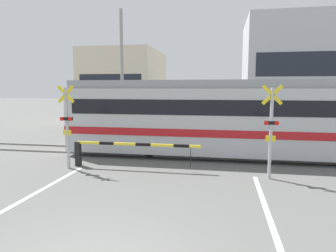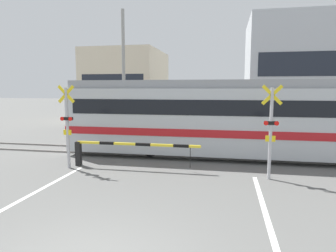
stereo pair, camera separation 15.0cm
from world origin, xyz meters
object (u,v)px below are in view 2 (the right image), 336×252
at_px(crossing_signal_left, 67,123).
at_px(crossing_barrier_far, 222,131).
at_px(pedestrian, 195,121).
at_px(crossing_signal_right, 271,128).
at_px(commuter_train, 293,117).
at_px(crossing_barrier_near, 114,148).

bearing_deg(crossing_signal_left, crossing_barrier_far, 46.81).
bearing_deg(pedestrian, crossing_signal_right, -68.83).
relative_size(crossing_signal_left, crossing_signal_right, 1.00).
bearing_deg(crossing_signal_right, crossing_barrier_far, 105.84).
distance_m(commuter_train, crossing_signal_left, 9.35).
height_order(crossing_signal_left, pedestrian, crossing_signal_left).
relative_size(crossing_barrier_far, pedestrian, 2.99).
bearing_deg(crossing_signal_right, crossing_barrier_near, 175.96).
relative_size(commuter_train, crossing_barrier_far, 4.00).
xyz_separation_m(crossing_barrier_near, crossing_signal_left, (-1.72, -0.40, 1.00)).
bearing_deg(pedestrian, crossing_barrier_near, -104.14).
bearing_deg(commuter_train, crossing_signal_right, -112.62).
height_order(crossing_barrier_near, crossing_signal_left, crossing_signal_left).
relative_size(crossing_barrier_far, crossing_signal_left, 1.56).
distance_m(crossing_barrier_near, crossing_barrier_far, 6.93).
height_order(crossing_signal_right, pedestrian, crossing_signal_right).
xyz_separation_m(crossing_barrier_near, crossing_signal_right, (5.71, -0.40, 1.00)).
distance_m(commuter_train, crossing_barrier_far, 4.32).
relative_size(crossing_barrier_near, pedestrian, 2.99).
bearing_deg(crossing_signal_right, crossing_signal_left, 180.00).
bearing_deg(commuter_train, crossing_barrier_near, -158.19).
distance_m(crossing_barrier_near, crossing_signal_left, 2.03).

